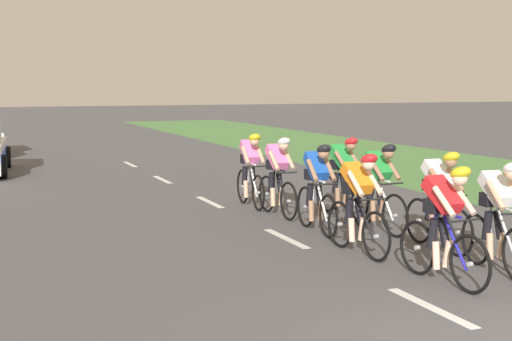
{
  "coord_description": "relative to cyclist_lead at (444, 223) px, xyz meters",
  "views": [
    {
      "loc": [
        -4.83,
        -4.75,
        2.51
      ],
      "look_at": [
        -0.39,
        6.34,
        1.1
      ],
      "focal_mm": 51.41,
      "sensor_mm": 36.0,
      "label": 1
    }
  ],
  "objects": [
    {
      "name": "cyclist_ninth",
      "position": [
        -0.13,
        6.34,
        0.0
      ],
      "size": [
        0.43,
        1.72,
        1.56
      ],
      "color": "black",
      "rests_on": "ground"
    },
    {
      "name": "cyclist_second",
      "position": [
        0.96,
        0.15,
        0.0
      ],
      "size": [
        0.46,
        1.72,
        1.56
      ],
      "color": "black",
      "rests_on": "ground"
    },
    {
      "name": "cyclist_sixth",
      "position": [
        0.96,
        3.14,
        0.0
      ],
      "size": [
        0.43,
        1.72,
        1.56
      ],
      "color": "black",
      "rests_on": "ground"
    },
    {
      "name": "cyclist_lead",
      "position": [
        0.0,
        0.0,
        0.0
      ],
      "size": [
        0.44,
        1.72,
        1.56
      ],
      "color": "black",
      "rests_on": "ground"
    },
    {
      "name": "lane_markings_centre",
      "position": [
        -0.72,
        5.24,
        -0.78
      ],
      "size": [
        0.14,
        21.6,
        0.01
      ],
      "color": "white",
      "rests_on": "ground"
    },
    {
      "name": "cyclist_fifth",
      "position": [
        -0.03,
        3.49,
        0.0
      ],
      "size": [
        0.43,
        1.72,
        1.56
      ],
      "color": "black",
      "rests_on": "ground"
    },
    {
      "name": "grass_verge",
      "position": [
        7.84,
        11.25,
        -0.78
      ],
      "size": [
        7.0,
        60.0,
        0.01
      ],
      "primitive_type": "cube",
      "color": "#4C7F42",
      "rests_on": "ground"
    },
    {
      "name": "cyclist_third",
      "position": [
        -0.19,
        1.82,
        0.0
      ],
      "size": [
        0.43,
        1.72,
        1.56
      ],
      "color": "black",
      "rests_on": "ground"
    },
    {
      "name": "cyclist_seventh",
      "position": [
        -0.03,
        5.16,
        0.0
      ],
      "size": [
        0.42,
        1.72,
        1.56
      ],
      "color": "black",
      "rests_on": "ground"
    },
    {
      "name": "cyclist_eighth",
      "position": [
        1.12,
        4.71,
        0.0
      ],
      "size": [
        0.45,
        1.72,
        1.56
      ],
      "color": "black",
      "rests_on": "ground"
    },
    {
      "name": "cyclist_fourth",
      "position": [
        1.09,
        1.63,
        0.0
      ],
      "size": [
        0.42,
        1.72,
        1.56
      ],
      "color": "black",
      "rests_on": "ground"
    }
  ]
}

